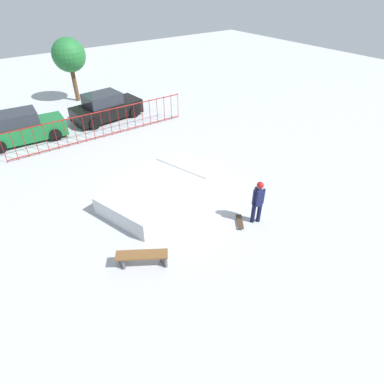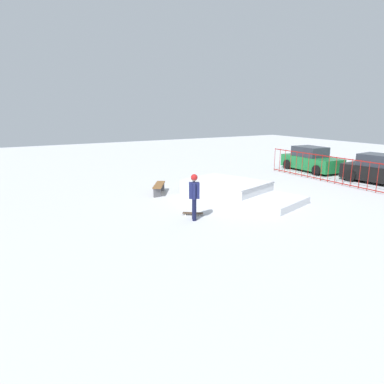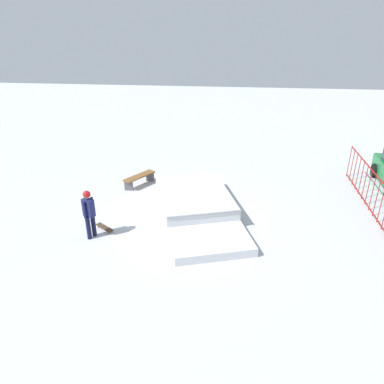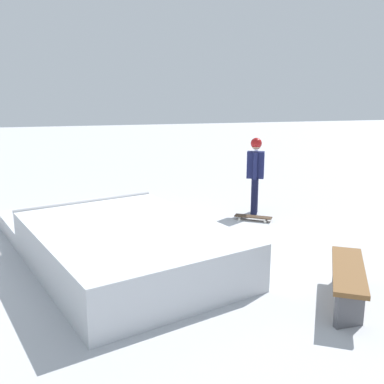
{
  "view_description": "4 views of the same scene",
  "coord_description": "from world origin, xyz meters",
  "px_view_note": "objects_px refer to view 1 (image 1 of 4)",
  "views": [
    {
      "loc": [
        -5.46,
        -8.93,
        7.66
      ],
      "look_at": [
        0.11,
        -1.24,
        0.9
      ],
      "focal_mm": 29.72,
      "sensor_mm": 36.0,
      "label": 1
    },
    {
      "loc": [
        12.28,
        -9.3,
        4.01
      ],
      "look_at": [
        1.39,
        -3.03,
        1.0
      ],
      "focal_mm": 32.46,
      "sensor_mm": 36.0,
      "label": 2
    },
    {
      "loc": [
        11.68,
        1.47,
        6.63
      ],
      "look_at": [
        -1.03,
        0.02,
        0.6
      ],
      "focal_mm": 33.97,
      "sensor_mm": 36.0,
      "label": 3
    },
    {
      "loc": [
        -7.31,
        0.88,
        2.71
      ],
      "look_at": [
        0.32,
        -1.24,
        0.9
      ],
      "focal_mm": 41.02,
      "sensor_mm": 36.0,
      "label": 4
    }
  ],
  "objects_px": {
    "skater": "(258,199)",
    "distant_tree": "(69,56)",
    "skate_ramp": "(160,191)",
    "park_bench": "(142,257)",
    "skateboard": "(240,222)",
    "parked_car_black": "(106,108)",
    "parked_car_green": "(22,128)"
  },
  "relations": [
    {
      "from": "skater",
      "to": "distant_tree",
      "type": "relative_size",
      "value": 0.43
    },
    {
      "from": "skate_ramp",
      "to": "distant_tree",
      "type": "distance_m",
      "value": 13.49
    },
    {
      "from": "park_bench",
      "to": "skateboard",
      "type": "bearing_deg",
      "value": -4.8
    },
    {
      "from": "park_bench",
      "to": "parked_car_black",
      "type": "height_order",
      "value": "parked_car_black"
    },
    {
      "from": "parked_car_green",
      "to": "parked_car_black",
      "type": "bearing_deg",
      "value": 6.58
    },
    {
      "from": "skateboard",
      "to": "parked_car_black",
      "type": "xyz_separation_m",
      "value": [
        0.1,
        11.94,
        0.65
      ]
    },
    {
      "from": "skater",
      "to": "park_bench",
      "type": "xyz_separation_m",
      "value": [
        -4.36,
        0.57,
        -0.65
      ]
    },
    {
      "from": "skateboard",
      "to": "distant_tree",
      "type": "xyz_separation_m",
      "value": [
        -0.21,
        16.26,
        2.88
      ]
    },
    {
      "from": "parked_car_black",
      "to": "distant_tree",
      "type": "bearing_deg",
      "value": 88.1
    },
    {
      "from": "skate_ramp",
      "to": "skater",
      "type": "height_order",
      "value": "skater"
    },
    {
      "from": "distant_tree",
      "to": "parked_car_black",
      "type": "bearing_deg",
      "value": -85.97
    },
    {
      "from": "skateboard",
      "to": "parked_car_black",
      "type": "distance_m",
      "value": 11.96
    },
    {
      "from": "skater",
      "to": "distant_tree",
      "type": "xyz_separation_m",
      "value": [
        -0.74,
        16.51,
        1.95
      ]
    },
    {
      "from": "skateboard",
      "to": "parked_car_green",
      "type": "xyz_separation_m",
      "value": [
        -4.67,
        11.75,
        0.65
      ]
    },
    {
      "from": "park_bench",
      "to": "distant_tree",
      "type": "height_order",
      "value": "distant_tree"
    },
    {
      "from": "skate_ramp",
      "to": "skater",
      "type": "distance_m",
      "value": 3.98
    },
    {
      "from": "distant_tree",
      "to": "skate_ramp",
      "type": "bearing_deg",
      "value": -95.64
    },
    {
      "from": "skateboard",
      "to": "parked_car_black",
      "type": "height_order",
      "value": "parked_car_black"
    },
    {
      "from": "skateboard",
      "to": "parked_car_green",
      "type": "distance_m",
      "value": 12.66
    },
    {
      "from": "skate_ramp",
      "to": "park_bench",
      "type": "relative_size",
      "value": 3.79
    },
    {
      "from": "skateboard",
      "to": "parked_car_black",
      "type": "bearing_deg",
      "value": 34.9
    },
    {
      "from": "skater",
      "to": "park_bench",
      "type": "bearing_deg",
      "value": 109.21
    },
    {
      "from": "park_bench",
      "to": "parked_car_green",
      "type": "relative_size",
      "value": 0.37
    },
    {
      "from": "skate_ramp",
      "to": "distant_tree",
      "type": "height_order",
      "value": "distant_tree"
    },
    {
      "from": "park_bench",
      "to": "parked_car_green",
      "type": "height_order",
      "value": "parked_car_green"
    },
    {
      "from": "skate_ramp",
      "to": "parked_car_black",
      "type": "bearing_deg",
      "value": 62.26
    },
    {
      "from": "parked_car_green",
      "to": "skater",
      "type": "bearing_deg",
      "value": -62.26
    },
    {
      "from": "skate_ramp",
      "to": "parked_car_black",
      "type": "relative_size",
      "value": 1.39
    },
    {
      "from": "skate_ramp",
      "to": "distant_tree",
      "type": "relative_size",
      "value": 1.47
    },
    {
      "from": "park_bench",
      "to": "skate_ramp",
      "type": "bearing_deg",
      "value": 50.07
    },
    {
      "from": "parked_car_green",
      "to": "distant_tree",
      "type": "bearing_deg",
      "value": 49.61
    },
    {
      "from": "parked_car_black",
      "to": "skater",
      "type": "bearing_deg",
      "value": -93.9
    }
  ]
}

